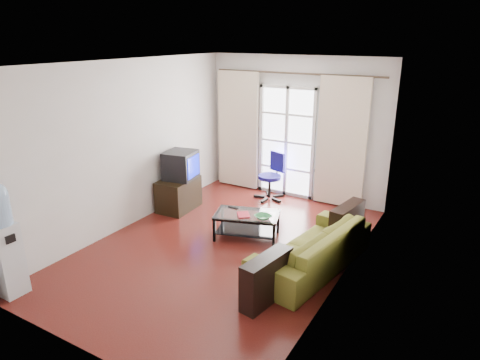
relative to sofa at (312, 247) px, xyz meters
The scene contains 20 objects.
floor 1.39m from the sofa, behind, with size 5.20×5.20×0.00m, color #5D1D16.
ceiling 2.76m from the sofa, behind, with size 5.20×5.20×0.00m, color white.
wall_back 3.01m from the sofa, 118.75° to the left, with size 3.60×0.02×2.70m, color silver.
wall_front 3.22m from the sofa, 116.44° to the right, with size 3.60×0.02×2.70m, color silver.
wall_left 3.33m from the sofa, behind, with size 0.02×5.20×2.70m, color silver.
wall_right 1.15m from the sofa, 16.03° to the right, with size 0.02×5.20×2.70m, color silver.
french_door 2.95m from the sofa, 121.93° to the left, with size 1.16×0.06×2.15m.
curtain_rod 3.43m from the sofa, 119.76° to the left, with size 0.04×0.04×3.30m, color #4C3F2D.
curtain_left 3.59m from the sofa, 137.38° to the left, with size 0.90×0.07×2.35m, color beige.
curtain_right 2.55m from the sofa, 99.80° to the left, with size 0.90×0.07×2.35m, color beige.
radiator 2.44m from the sofa, 103.20° to the left, with size 0.64×0.12×0.64m, color gray.
sofa is the anchor object (origin of this frame).
coffee_table 1.26m from the sofa, 164.03° to the left, with size 1.11×0.84×0.40m.
bowl 0.96m from the sofa, 161.75° to the left, with size 0.33×0.33×0.06m, color #2D7E46.
book 1.32m from the sofa, behind, with size 0.29×0.30×0.02m, color #B63016.
remote 1.58m from the sofa, 163.90° to the left, with size 0.17×0.05×0.02m, color black.
tv_stand 2.96m from the sofa, 165.68° to the left, with size 0.52×0.78×0.57m, color black.
crt_tv 3.02m from the sofa, 164.37° to the left, with size 0.62×0.63×0.50m.
task_chair 2.63m from the sofa, 128.74° to the left, with size 0.79×0.79×0.91m.
water_cooler 3.88m from the sofa, 140.16° to the right, with size 0.32×0.30×1.45m.
Camera 1 is at (3.14, -4.87, 3.05)m, focal length 32.00 mm.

